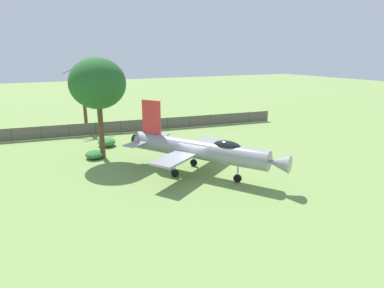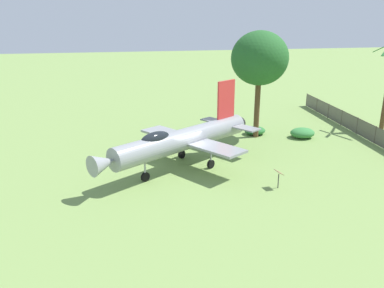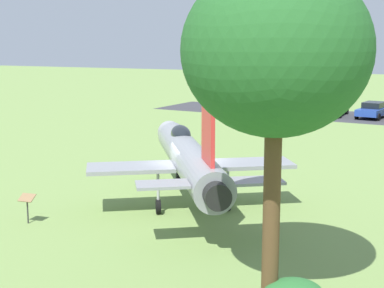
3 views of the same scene
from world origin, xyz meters
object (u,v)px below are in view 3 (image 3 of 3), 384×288
Objects in this scene: shade_tree at (276,52)px; parked_car_blue at (373,110)px; display_jet at (188,156)px; info_plaque at (27,202)px; parked_car_green at (334,108)px; parked_car_white at (296,105)px.

shade_tree reaches higher than parked_car_blue.
display_jet is 2.76× the size of parked_car_blue.
display_jet is at bearing -130.69° from info_plaque.
shade_tree is at bearing 10.17° from parked_car_green.
info_plaque is (10.35, -2.63, -5.80)m from shade_tree.
parked_car_blue is 0.94× the size of parked_car_green.
shade_tree is 40.33m from parked_car_green.
shade_tree reaches higher than info_plaque.
parked_car_green is at bearing -97.62° from info_plaque.
parked_car_blue is (-4.05, -31.35, -1.32)m from display_jet.
shade_tree is at bearing 12.87° from parked_car_blue.
display_jet is 31.64m from parked_car_blue.
parked_car_green is (5.42, -39.52, -5.92)m from shade_tree.
parked_car_green is at bearing -33.79° from display_jet.
parked_car_green is (-0.51, -31.75, -1.33)m from display_jet.
display_jet reaches higher than parked_car_green.
info_plaque is 0.24× the size of parked_car_white.
display_jet reaches higher than parked_car_blue.
info_plaque is at bearing -2.96° from parked_car_blue.
display_jet is 6.89m from info_plaque.
display_jet is 10.80m from shade_tree.
shade_tree is 39.62m from parked_car_blue.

